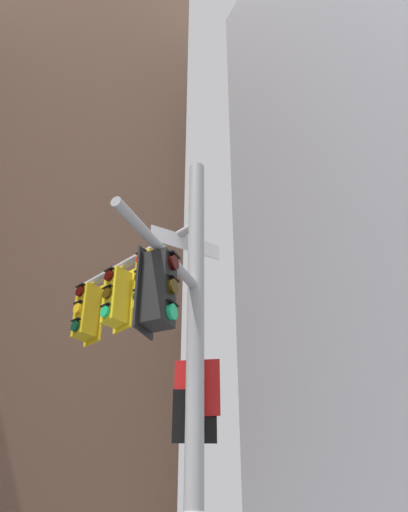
{
  "coord_description": "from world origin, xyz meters",
  "views": [
    {
      "loc": [
        -3.0,
        -6.51,
        1.69
      ],
      "look_at": [
        0.07,
        -0.14,
        6.04
      ],
      "focal_mm": 38.29,
      "sensor_mm": 36.0,
      "label": 1
    }
  ],
  "objects": [
    {
      "name": "building_mid_block",
      "position": [
        -0.77,
        26.74,
        25.11
      ],
      "size": [
        16.82,
        16.82,
        50.23
      ],
      "primitive_type": "cube",
      "color": "brown",
      "rests_on": "ground"
    },
    {
      "name": "signal_pole_assembly",
      "position": [
        -0.39,
        0.59,
        4.89
      ],
      "size": [
        2.38,
        4.5,
        7.88
      ],
      "color": "#9EA0A3",
      "rests_on": "ground"
    }
  ]
}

